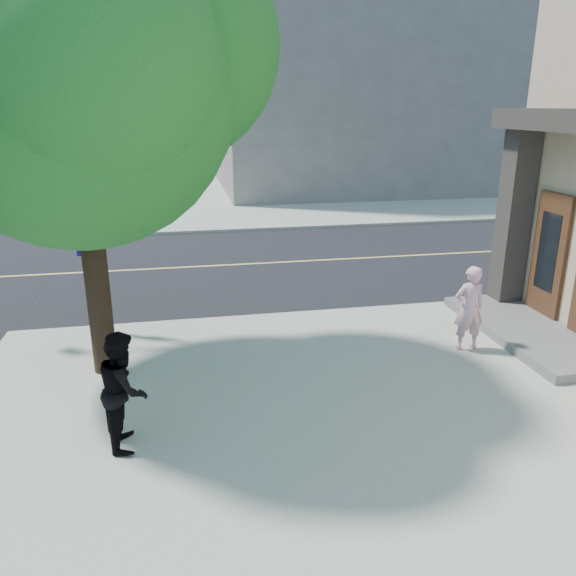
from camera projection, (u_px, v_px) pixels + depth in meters
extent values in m
plane|color=black|center=(61.00, 333.00, 11.55)|extent=(140.00, 140.00, 0.00)
cube|color=black|center=(91.00, 272.00, 15.75)|extent=(140.00, 9.00, 0.01)
cube|color=#A4A693|center=(361.00, 182.00, 34.05)|extent=(29.00, 25.00, 0.12)
cube|color=slate|center=(527.00, 331.00, 11.11)|extent=(1.60, 4.00, 0.18)
cube|color=#35302B|center=(514.00, 214.00, 12.16)|extent=(0.55, 0.55, 4.20)
cube|color=#422614|center=(549.00, 257.00, 11.49)|extent=(0.10, 1.00, 2.60)
cube|color=slate|center=(371.00, 58.00, 32.42)|extent=(18.00, 16.00, 14.00)
imported|color=#E0A4B1|center=(469.00, 308.00, 10.29)|extent=(0.59, 0.39, 1.61)
imported|color=black|center=(124.00, 389.00, 7.35)|extent=(0.63, 0.80, 1.61)
cylinder|color=black|center=(95.00, 260.00, 9.08)|extent=(0.39, 0.39, 3.94)
sphere|color=#247728|center=(75.00, 88.00, 8.27)|extent=(4.82, 4.82, 4.82)
sphere|color=#247728|center=(164.00, 46.00, 8.91)|extent=(3.72, 3.72, 3.72)
sphere|color=#247728|center=(3.00, 29.00, 8.61)|extent=(3.50, 3.50, 3.50)
sphere|color=#247728|center=(93.00, 58.00, 7.12)|extent=(3.28, 3.28, 3.28)
cylinder|color=black|center=(84.00, 243.00, 10.80)|extent=(0.10, 0.10, 3.63)
cylinder|color=black|center=(8.00, 157.00, 10.09)|extent=(2.25, 0.09, 0.09)
cube|color=white|center=(84.00, 221.00, 10.66)|extent=(0.48, 0.04, 0.17)
cube|color=navy|center=(86.00, 244.00, 10.79)|extent=(0.39, 0.04, 0.48)
imported|color=black|center=(77.00, 185.00, 10.46)|extent=(0.14, 0.17, 0.86)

